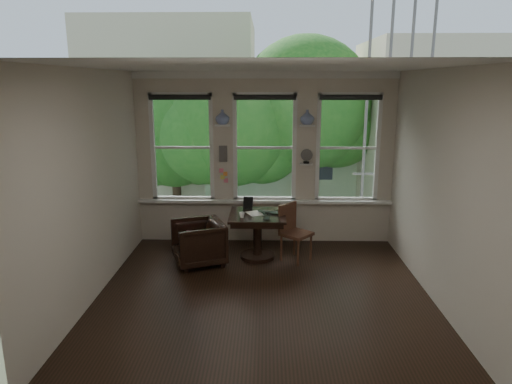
{
  "coord_description": "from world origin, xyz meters",
  "views": [
    {
      "loc": [
        0.03,
        -5.72,
        2.83
      ],
      "look_at": [
        -0.12,
        0.9,
        1.22
      ],
      "focal_mm": 32.0,
      "sensor_mm": 36.0,
      "label": 1
    }
  ],
  "objects_px": {
    "armchair_left": "(199,243)",
    "mug": "(242,215)",
    "laptop": "(268,213)",
    "side_chair_right": "(296,233)",
    "table": "(257,236)"
  },
  "relations": [
    {
      "from": "table",
      "to": "armchair_left",
      "type": "xyz_separation_m",
      "value": [
        -0.93,
        -0.27,
        -0.02
      ]
    },
    {
      "from": "laptop",
      "to": "mug",
      "type": "xyz_separation_m",
      "value": [
        -0.41,
        -0.19,
        0.03
      ]
    },
    {
      "from": "mug",
      "to": "armchair_left",
      "type": "bearing_deg",
      "value": -173.75
    },
    {
      "from": "table",
      "to": "armchair_left",
      "type": "distance_m",
      "value": 0.97
    },
    {
      "from": "laptop",
      "to": "side_chair_right",
      "type": "bearing_deg",
      "value": 6.07
    },
    {
      "from": "side_chair_right",
      "to": "mug",
      "type": "distance_m",
      "value": 0.94
    },
    {
      "from": "laptop",
      "to": "mug",
      "type": "relative_size",
      "value": 3.92
    },
    {
      "from": "armchair_left",
      "to": "mug",
      "type": "xyz_separation_m",
      "value": [
        0.69,
        0.08,
        0.44
      ]
    },
    {
      "from": "side_chair_right",
      "to": "laptop",
      "type": "bearing_deg",
      "value": 120.33
    },
    {
      "from": "armchair_left",
      "to": "mug",
      "type": "distance_m",
      "value": 0.82
    },
    {
      "from": "armchair_left",
      "to": "table",
      "type": "bearing_deg",
      "value": 85.05
    },
    {
      "from": "table",
      "to": "mug",
      "type": "distance_m",
      "value": 0.52
    },
    {
      "from": "armchair_left",
      "to": "side_chair_right",
      "type": "xyz_separation_m",
      "value": [
        1.56,
        0.18,
        0.11
      ]
    },
    {
      "from": "table",
      "to": "side_chair_right",
      "type": "bearing_deg",
      "value": -8.61
    },
    {
      "from": "table",
      "to": "laptop",
      "type": "bearing_deg",
      "value": -2.71
    }
  ]
}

